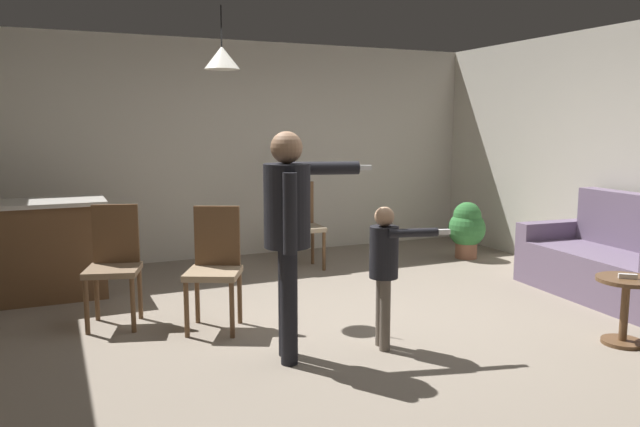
% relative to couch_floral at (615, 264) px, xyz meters
% --- Properties ---
extents(ground, '(7.68, 7.68, 0.00)m').
position_rel_couch_floral_xyz_m(ground, '(-2.65, 0.21, -0.33)').
color(ground, gray).
extents(wall_back, '(6.40, 0.10, 2.70)m').
position_rel_couch_floral_xyz_m(wall_back, '(-2.65, 3.41, 1.02)').
color(wall_back, silver).
rests_on(wall_back, ground).
extents(couch_floral, '(0.99, 1.86, 1.00)m').
position_rel_couch_floral_xyz_m(couch_floral, '(0.00, 0.00, 0.00)').
color(couch_floral, slate).
rests_on(couch_floral, ground).
extents(kitchen_counter, '(1.26, 0.66, 0.95)m').
position_rel_couch_floral_xyz_m(kitchen_counter, '(-5.10, 2.22, 0.15)').
color(kitchen_counter, brown).
rests_on(kitchen_counter, ground).
extents(side_table_by_couch, '(0.44, 0.44, 0.52)m').
position_rel_couch_floral_xyz_m(side_table_by_couch, '(-1.01, -0.96, -0.00)').
color(side_table_by_couch, brown).
rests_on(side_table_by_couch, ground).
extents(person_adult, '(0.84, 0.46, 1.62)m').
position_rel_couch_floral_xyz_m(person_adult, '(-3.45, -0.21, 0.68)').
color(person_adult, black).
rests_on(person_adult, ground).
extents(person_child, '(0.53, 0.40, 1.07)m').
position_rel_couch_floral_xyz_m(person_child, '(-2.72, -0.28, 0.34)').
color(person_child, '#60564C').
rests_on(person_child, ground).
extents(dining_chair_by_counter, '(0.52, 0.52, 1.00)m').
position_rel_couch_floral_xyz_m(dining_chair_by_counter, '(-4.50, 1.13, 0.21)').
color(dining_chair_by_counter, brown).
rests_on(dining_chair_by_counter, ground).
extents(dining_chair_near_wall, '(0.56, 0.56, 1.00)m').
position_rel_couch_floral_xyz_m(dining_chair_near_wall, '(-3.76, 0.70, 0.21)').
color(dining_chair_near_wall, brown).
rests_on(dining_chair_near_wall, ground).
extents(dining_chair_centre_back, '(0.43, 0.43, 1.00)m').
position_rel_couch_floral_xyz_m(dining_chair_centre_back, '(-2.29, 2.42, 0.21)').
color(dining_chair_centre_back, brown).
rests_on(dining_chair_centre_back, ground).
extents(potted_plant_corner, '(0.46, 0.46, 0.71)m').
position_rel_couch_floral_xyz_m(potted_plant_corner, '(-0.21, 2.04, 0.06)').
color(potted_plant_corner, brown).
rests_on(potted_plant_corner, ground).
extents(spare_remote_on_table, '(0.12, 0.11, 0.04)m').
position_rel_couch_floral_xyz_m(spare_remote_on_table, '(-1.02, -0.98, 0.21)').
color(spare_remote_on_table, white).
rests_on(spare_remote_on_table, side_table_by_couch).
extents(ceiling_light_pendant, '(0.32, 0.32, 0.55)m').
position_rel_couch_floral_xyz_m(ceiling_light_pendant, '(-3.50, 1.27, 1.92)').
color(ceiling_light_pendant, silver).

